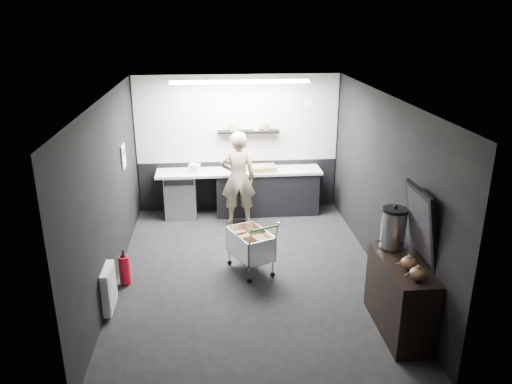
{
  "coord_description": "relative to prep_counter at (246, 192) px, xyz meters",
  "views": [
    {
      "loc": [
        -0.53,
        -6.84,
        3.79
      ],
      "look_at": [
        0.14,
        0.4,
        1.17
      ],
      "focal_mm": 35.0,
      "sensor_mm": 36.0,
      "label": 1
    }
  ],
  "objects": [
    {
      "name": "dado_panel",
      "position": [
        -0.14,
        0.31,
        0.04
      ],
      "size": [
        3.95,
        0.02,
        1.0
      ],
      "primitive_type": "cube",
      "color": "black",
      "rests_on": "wall_back"
    },
    {
      "name": "ceiling_strip",
      "position": [
        -0.14,
        -0.57,
        2.21
      ],
      "size": [
        2.4,
        0.2,
        0.04
      ],
      "primitive_type": "cube",
      "color": "white",
      "rests_on": "ceiling"
    },
    {
      "name": "fire_extinguisher",
      "position": [
        -1.99,
        -2.61,
        -0.2
      ],
      "size": [
        0.16,
        0.16,
        0.53
      ],
      "color": "#B30B1F",
      "rests_on": "floor"
    },
    {
      "name": "poster_red_band",
      "position": [
        -2.11,
        -1.12,
        1.16
      ],
      "size": [
        0.02,
        0.22,
        0.1
      ],
      "primitive_type": "cube",
      "color": "red",
      "rests_on": "poster"
    },
    {
      "name": "ceiling",
      "position": [
        -0.14,
        -2.42,
        2.24
      ],
      "size": [
        5.5,
        5.5,
        0.0
      ],
      "primitive_type": "plane",
      "rotation": [
        3.14,
        0.0,
        0.0
      ],
      "color": "white",
      "rests_on": "wall_back"
    },
    {
      "name": "wall_right",
      "position": [
        1.86,
        -2.42,
        0.89
      ],
      "size": [
        0.0,
        5.5,
        5.5
      ],
      "primitive_type": "plane",
      "rotation": [
        1.57,
        0.0,
        -1.57
      ],
      "color": "black",
      "rests_on": "floor"
    },
    {
      "name": "cardboard_box",
      "position": [
        0.34,
        -0.05,
        0.49
      ],
      "size": [
        0.5,
        0.39,
        0.09
      ],
      "primitive_type": "cube",
      "rotation": [
        0.0,
        0.0,
        0.07
      ],
      "color": "olive",
      "rests_on": "prep_counter"
    },
    {
      "name": "shopping_cart",
      "position": [
        -0.11,
        -2.37,
        -0.03
      ],
      "size": [
        0.78,
        1.0,
        0.89
      ],
      "color": "silver",
      "rests_on": "floor"
    },
    {
      "name": "wall_left",
      "position": [
        -2.14,
        -2.42,
        0.89
      ],
      "size": [
        0.0,
        5.5,
        5.5
      ],
      "primitive_type": "plane",
      "rotation": [
        1.57,
        0.0,
        1.57
      ],
      "color": "black",
      "rests_on": "floor"
    },
    {
      "name": "white_container",
      "position": [
        -1.0,
        -0.05,
        0.53
      ],
      "size": [
        0.23,
        0.21,
        0.17
      ],
      "primitive_type": "cube",
      "rotation": [
        0.0,
        0.0,
        -0.44
      ],
      "color": "white",
      "rests_on": "prep_counter"
    },
    {
      "name": "radiator",
      "position": [
        -2.08,
        -3.32,
        -0.11
      ],
      "size": [
        0.1,
        0.5,
        0.6
      ],
      "primitive_type": "cube",
      "color": "white",
      "rests_on": "wall_left"
    },
    {
      "name": "wall_back",
      "position": [
        -0.14,
        0.33,
        0.89
      ],
      "size": [
        5.5,
        0.0,
        5.5
      ],
      "primitive_type": "plane",
      "rotation": [
        1.57,
        0.0,
        0.0
      ],
      "color": "black",
      "rests_on": "floor"
    },
    {
      "name": "floating_shelf",
      "position": [
        0.06,
        0.2,
        1.16
      ],
      "size": [
        1.2,
        0.22,
        0.04
      ],
      "primitive_type": "cube",
      "color": "black",
      "rests_on": "wall_back"
    },
    {
      "name": "floor",
      "position": [
        -0.14,
        -2.42,
        -0.46
      ],
      "size": [
        5.5,
        5.5,
        0.0
      ],
      "primitive_type": "plane",
      "color": "black",
      "rests_on": "ground"
    },
    {
      "name": "sideboard",
      "position": [
        1.62,
        -4.03,
        0.14
      ],
      "size": [
        0.54,
        1.25,
        1.88
      ],
      "color": "black",
      "rests_on": "floor"
    },
    {
      "name": "prep_counter",
      "position": [
        0.0,
        0.0,
        0.0
      ],
      "size": [
        3.2,
        0.61,
        0.9
      ],
      "color": "black",
      "rests_on": "floor"
    },
    {
      "name": "pink_tub",
      "position": [
        -0.03,
        0.0,
        0.54
      ],
      "size": [
        0.19,
        0.19,
        0.19
      ],
      "primitive_type": "cylinder",
      "color": "silver",
      "rests_on": "prep_counter"
    },
    {
      "name": "wall_front",
      "position": [
        -0.14,
        -5.17,
        0.89
      ],
      "size": [
        5.5,
        0.0,
        5.5
      ],
      "primitive_type": "plane",
      "rotation": [
        -1.57,
        0.0,
        0.0
      ],
      "color": "black",
      "rests_on": "floor"
    },
    {
      "name": "poster",
      "position": [
        -2.12,
        -1.12,
        1.09
      ],
      "size": [
        0.02,
        0.3,
        0.4
      ],
      "primitive_type": "cube",
      "color": "white",
      "rests_on": "wall_left"
    },
    {
      "name": "person",
      "position": [
        -0.18,
        -0.45,
        0.44
      ],
      "size": [
        0.66,
        0.43,
        1.79
      ],
      "primitive_type": "imported",
      "rotation": [
        0.0,
        0.0,
        3.15
      ],
      "color": "beige",
      "rests_on": "floor"
    },
    {
      "name": "wall_clock",
      "position": [
        1.26,
        0.3,
        1.69
      ],
      "size": [
        0.2,
        0.03,
        0.2
      ],
      "primitive_type": "cylinder",
      "rotation": [
        1.57,
        0.0,
        0.0
      ],
      "color": "white",
      "rests_on": "wall_back"
    },
    {
      "name": "kitchen_wall_panel",
      "position": [
        -0.14,
        0.31,
        1.39
      ],
      "size": [
        3.95,
        0.02,
        1.7
      ],
      "primitive_type": "cube",
      "color": "beige",
      "rests_on": "wall_back"
    }
  ]
}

